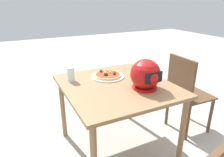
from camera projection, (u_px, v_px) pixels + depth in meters
ground_plane at (116, 148)px, 2.17m from camera, size 14.00×14.00×0.00m
dining_table at (117, 92)px, 1.94m from camera, size 0.96×1.03×0.73m
pizza_plate at (108, 76)px, 2.08m from camera, size 0.33×0.33×0.01m
pizza at (108, 75)px, 2.08m from camera, size 0.27×0.27×0.05m
motorcycle_helmet at (145, 75)px, 1.78m from camera, size 0.26×0.26×0.26m
drinking_glass at (71, 74)px, 1.96m from camera, size 0.07×0.07×0.14m
chair_side at (186, 91)px, 2.30m from camera, size 0.42×0.42×0.90m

